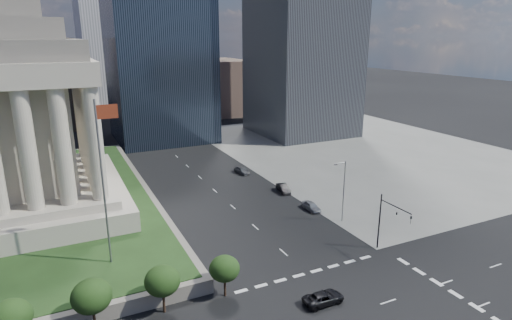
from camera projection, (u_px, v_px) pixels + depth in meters
ground at (153, 135)px, 127.89m from camera, size 500.00×500.00×0.00m
sidewalk_ne at (362, 149)px, 112.37m from camera, size 68.00×90.00×0.03m
flagpole at (104, 175)px, 49.36m from camera, size 2.52×0.24×20.00m
midrise_glass at (157, 31)px, 116.04m from camera, size 26.00×26.00×60.00m
building_filler_ne at (217, 86)px, 164.38m from camera, size 20.00×30.00×20.00m
building_filler_nw at (36, 83)px, 137.50m from camera, size 24.00×30.00×28.00m
traffic_signal_ne at (389, 218)px, 56.89m from camera, size 0.30×5.74×8.00m
street_lamp_north at (343, 188)px, 66.91m from camera, size 2.13×0.22×10.00m
pickup_truck at (324, 298)px, 47.28m from camera, size 4.77×2.21×1.32m
parked_sedan_near at (311, 206)px, 72.66m from camera, size 1.78×4.28×1.45m
parked_sedan_mid at (283, 188)px, 81.13m from camera, size 2.32×4.72×1.49m
parked_sedan_far at (242, 170)px, 92.08m from camera, size 4.58×2.35×1.49m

